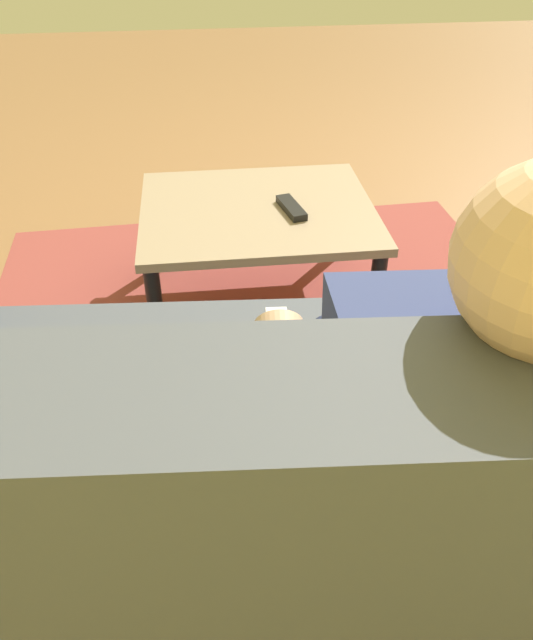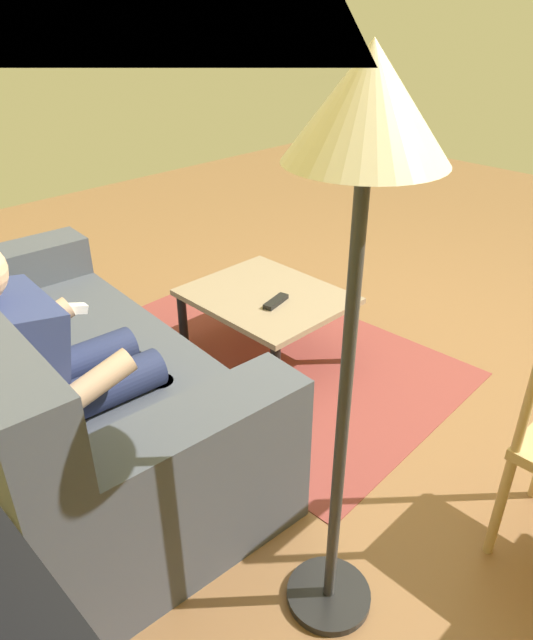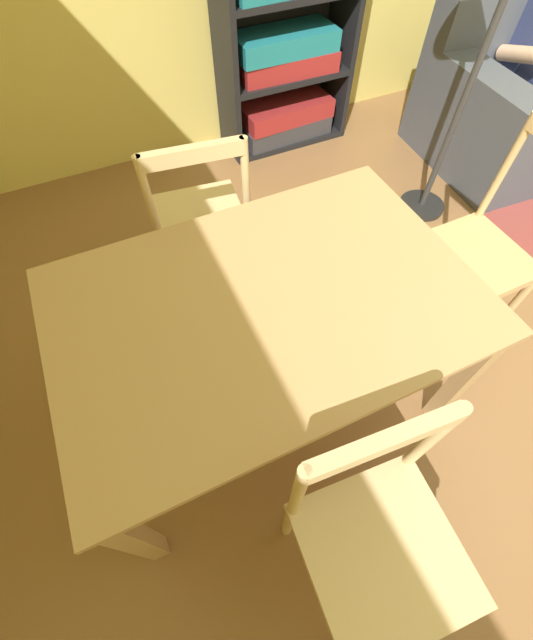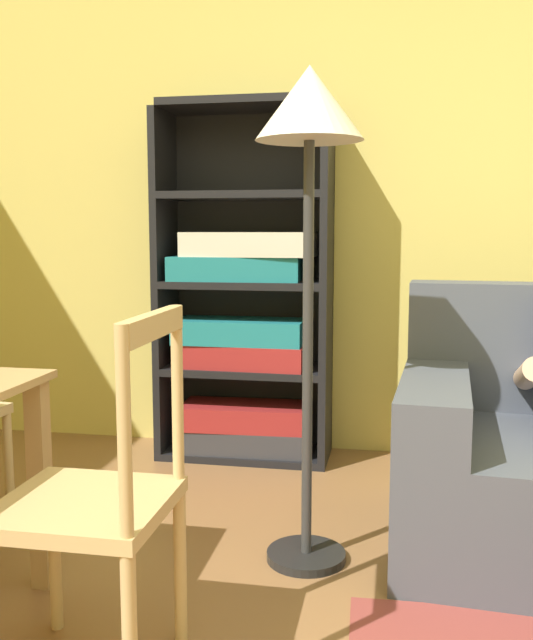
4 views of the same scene
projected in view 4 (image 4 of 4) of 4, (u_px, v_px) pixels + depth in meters
The scene contains 4 objects.
wall_back at pixel (436, 183), 3.55m from camera, with size 6.68×0.12×2.79m, color #DBC660.
bookshelf at pixel (245, 315), 3.56m from camera, with size 0.87×0.36×1.78m.
dining_chair_facing_couch at pixel (96, 504), 1.78m from camera, with size 0.42×0.42×0.96m.
floor_lamp at pixel (309, 149), 2.31m from camera, with size 0.36×0.36×1.69m.
Camera 4 is at (-0.18, -0.98, 1.16)m, focal length 39.44 mm.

